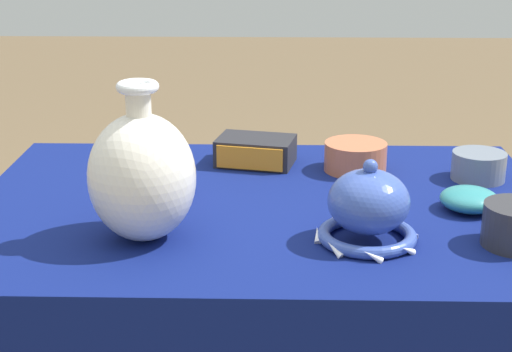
{
  "coord_description": "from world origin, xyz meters",
  "views": [
    {
      "loc": [
        0.02,
        -1.44,
        1.33
      ],
      "look_at": [
        -0.01,
        -0.13,
        0.88
      ],
      "focal_mm": 55.0,
      "sensor_mm": 36.0,
      "label": 1
    }
  ],
  "objects": [
    {
      "name": "display_table",
      "position": [
        0.0,
        -0.01,
        0.7
      ],
      "size": [
        1.14,
        0.79,
        0.78
      ],
      "color": "olive",
      "rests_on": "ground_plane"
    },
    {
      "name": "vase_tall_bulbous",
      "position": [
        -0.2,
        -0.18,
        0.89
      ],
      "size": [
        0.19,
        0.19,
        0.28
      ],
      "color": "white",
      "rests_on": "display_table"
    },
    {
      "name": "vase_dome_bell",
      "position": [
        0.18,
        -0.18,
        0.84
      ],
      "size": [
        0.18,
        0.18,
        0.15
      ],
      "color": "#3851A8",
      "rests_on": "display_table"
    },
    {
      "name": "mosaic_tile_box",
      "position": [
        -0.02,
        0.24,
        0.81
      ],
      "size": [
        0.19,
        0.15,
        0.06
      ],
      "rotation": [
        0.0,
        0.0,
        -0.21
      ],
      "color": "#232328",
      "rests_on": "display_table"
    },
    {
      "name": "bowl_shallow_teal",
      "position": [
        0.39,
        -0.03,
        0.8
      ],
      "size": [
        0.11,
        0.11,
        0.04
      ],
      "primitive_type": "ellipsoid",
      "color": "teal",
      "rests_on": "display_table"
    },
    {
      "name": "pot_squat_terracotta",
      "position": [
        0.2,
        0.2,
        0.81
      ],
      "size": [
        0.14,
        0.14,
        0.06
      ],
      "primitive_type": "cylinder",
      "color": "#BC6642",
      "rests_on": "display_table"
    },
    {
      "name": "cup_wide_rose",
      "position": [
        -0.21,
        0.03,
        0.81
      ],
      "size": [
        0.13,
        0.13,
        0.06
      ],
      "color": "#D19399",
      "rests_on": "display_table"
    },
    {
      "name": "pot_squat_slate",
      "position": [
        0.45,
        0.15,
        0.81
      ],
      "size": [
        0.11,
        0.11,
        0.06
      ],
      "primitive_type": "cylinder",
      "color": "slate",
      "rests_on": "display_table"
    }
  ]
}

